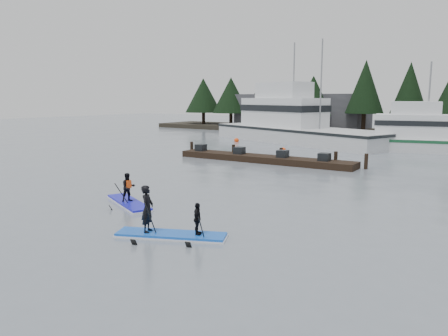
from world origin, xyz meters
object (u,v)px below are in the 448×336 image
Objects in this scene: fishing_boat_medium at (429,144)px; paddleboard_solo at (129,195)px; floating_dock at (263,159)px; fishing_boat_large at (295,133)px; paddleboard_duo at (167,222)px.

paddleboard_solo is at bearing -118.33° from fishing_boat_medium.
paddleboard_solo reaches higher than floating_dock.
floating_dock is 14.24m from paddleboard_solo.
paddleboard_solo is (1.53, -14.16, 0.18)m from floating_dock.
fishing_boat_large is 1.46× the size of fishing_boat_medium.
fishing_boat_large is at bearing 83.90° from paddleboard_duo.
fishing_boat_medium is 4.19× the size of paddleboard_solo.
paddleboard_solo is at bearing -58.98° from fishing_boat_large.
floating_dock is 3.63× the size of paddleboard_duo.
paddleboard_duo is (10.50, -30.88, -0.39)m from fishing_boat_large.
fishing_boat_medium is 30.33m from paddleboard_duo.
fishing_boat_medium is at bearing 99.90° from paddleboard_solo.
fishing_boat_medium is 3.99× the size of paddleboard_duo.
fishing_boat_medium reaches higher than floating_dock.
fishing_boat_large is 5.82× the size of paddleboard_duo.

